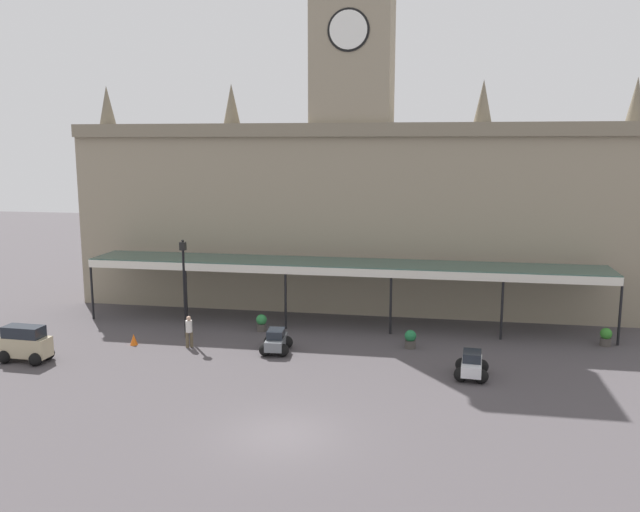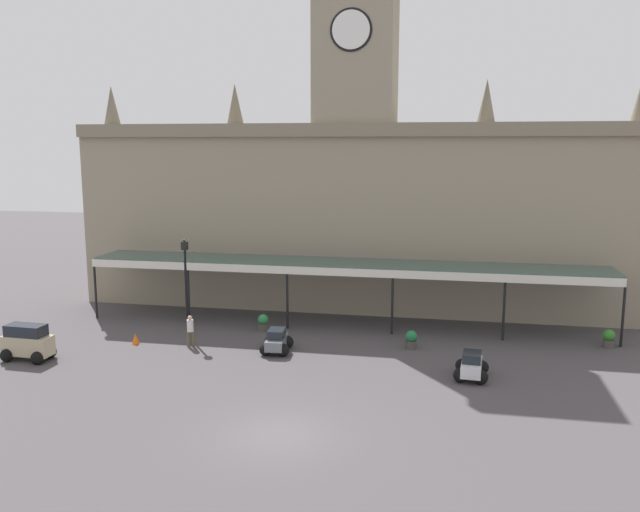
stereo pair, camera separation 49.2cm
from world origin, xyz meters
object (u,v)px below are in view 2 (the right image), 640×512
object	(u,v)px
planter_by_canopy	(411,339)
car_grey_sedan	(277,342)
pedestrian_near_entrance	(190,330)
planter_near_kerb	(263,322)
traffic_cone	(136,339)
car_white_sedan	(471,367)
car_beige_van	(28,344)
planter_forecourt_centre	(609,338)
victorian_lamppost	(186,277)

from	to	relation	value
planter_by_canopy	car_grey_sedan	bearing A→B (deg)	-164.67
pedestrian_near_entrance	car_grey_sedan	bearing A→B (deg)	0.53
planter_near_kerb	planter_by_canopy	world-z (taller)	same
traffic_cone	car_white_sedan	bearing A→B (deg)	-5.97
car_beige_van	planter_forecourt_centre	xyz separation A→B (m)	(28.32, 7.57, -0.32)
traffic_cone	car_grey_sedan	bearing A→B (deg)	1.25
pedestrian_near_entrance	planter_near_kerb	world-z (taller)	pedestrian_near_entrance
car_beige_van	car_grey_sedan	bearing A→B (deg)	17.03
pedestrian_near_entrance	traffic_cone	world-z (taller)	pedestrian_near_entrance
car_beige_van	car_grey_sedan	size ratio (longest dim) A/B	1.15
planter_by_canopy	planter_forecourt_centre	world-z (taller)	same
traffic_cone	planter_near_kerb	xyz separation A→B (m)	(5.93, 3.70, 0.20)
car_beige_van	car_white_sedan	bearing A→B (deg)	4.27
car_grey_sedan	car_white_sedan	bearing A→B (deg)	-11.62
car_grey_sedan	planter_forecourt_centre	bearing A→B (deg)	13.52
victorian_lamppost	planter_by_canopy	size ratio (longest dim) A/B	5.62
car_beige_van	planter_by_canopy	distance (m)	19.05
car_beige_van	car_grey_sedan	world-z (taller)	car_beige_van
planter_by_canopy	car_white_sedan	bearing A→B (deg)	-52.62
car_grey_sedan	victorian_lamppost	bearing A→B (deg)	163.30
victorian_lamppost	traffic_cone	distance (m)	4.14
car_beige_van	planter_by_canopy	xyz separation A→B (m)	(18.27, 5.38, -0.32)
car_grey_sedan	pedestrian_near_entrance	bearing A→B (deg)	-179.47
pedestrian_near_entrance	car_white_sedan	bearing A→B (deg)	-7.73
planter_near_kerb	planter_forecourt_centre	size ratio (longest dim) A/B	1.00
car_beige_van	planter_by_canopy	bearing A→B (deg)	16.41
planter_near_kerb	planter_forecourt_centre	xyz separation A→B (m)	(18.44, 0.49, 0.00)
pedestrian_near_entrance	planter_forecourt_centre	bearing A→B (deg)	10.78
car_white_sedan	traffic_cone	size ratio (longest dim) A/B	3.59
car_grey_sedan	car_beige_van	bearing A→B (deg)	-162.97
victorian_lamppost	planter_near_kerb	size ratio (longest dim) A/B	5.62
traffic_cone	planter_near_kerb	world-z (taller)	planter_near_kerb
car_white_sedan	car_grey_sedan	distance (m)	9.78
car_grey_sedan	planter_by_canopy	size ratio (longest dim) A/B	2.20
pedestrian_near_entrance	victorian_lamppost	world-z (taller)	victorian_lamppost
pedestrian_near_entrance	planter_forecourt_centre	size ratio (longest dim) A/B	1.74
car_white_sedan	planter_forecourt_centre	size ratio (longest dim) A/B	2.20
car_white_sedan	car_grey_sedan	world-z (taller)	same
car_beige_van	car_grey_sedan	xyz separation A→B (m)	(11.60, 3.55, -0.30)
car_grey_sedan	planter_near_kerb	distance (m)	3.93
car_white_sedan	pedestrian_near_entrance	world-z (taller)	pedestrian_near_entrance
car_white_sedan	victorian_lamppost	world-z (taller)	victorian_lamppost
car_grey_sedan	planter_by_canopy	xyz separation A→B (m)	(6.68, 1.83, -0.01)
car_beige_van	pedestrian_near_entrance	bearing A→B (deg)	26.69
planter_forecourt_centre	car_grey_sedan	bearing A→B (deg)	-166.48
car_beige_van	planter_by_canopy	size ratio (longest dim) A/B	2.54
car_beige_van	planter_forecourt_centre	distance (m)	29.31
planter_forecourt_centre	car_beige_van	bearing A→B (deg)	-165.03
car_beige_van	traffic_cone	bearing A→B (deg)	40.61
car_white_sedan	planter_forecourt_centre	xyz separation A→B (m)	(7.14, 5.99, -0.01)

